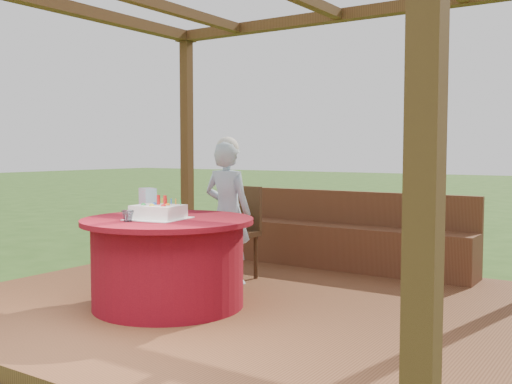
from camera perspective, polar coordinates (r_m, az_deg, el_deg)
ground at (r=5.06m, az=-1.59°, el=-11.53°), size 60.00×60.00×0.00m
deck at (r=5.05m, az=-1.59°, el=-10.87°), size 4.50×4.00×0.12m
pergola at (r=4.99m, az=-1.65°, el=16.16°), size 4.50×4.00×2.72m
bench at (r=6.44m, az=7.25°, el=-4.71°), size 3.00×0.42×0.80m
table at (r=4.82m, az=-8.36°, el=-6.57°), size 1.35×1.35×0.70m
chair at (r=5.78m, az=-2.01°, el=-3.37°), size 0.45×0.45×0.89m
elderly_woman at (r=5.53m, az=-2.73°, el=-1.73°), size 0.49×0.33×1.36m
birthday_cake at (r=4.72m, az=-9.29°, el=-1.88°), size 0.47×0.47×0.18m
gift_bag at (r=5.08m, az=-10.27°, el=-0.86°), size 0.18×0.15×0.22m
drinking_glass at (r=4.59m, az=-12.11°, el=-2.25°), size 0.12×0.12×0.09m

